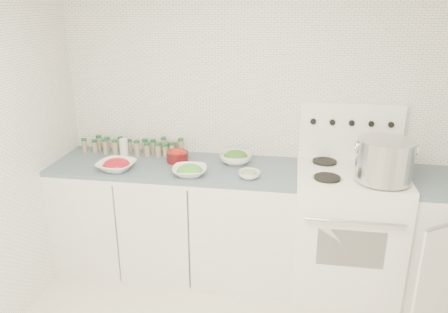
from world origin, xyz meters
The scene contains 12 objects.
room_walls centered at (0.00, 0.00, 1.56)m, with size 3.54×3.04×2.52m.
counter_left centered at (-0.82, 1.19, 0.45)m, with size 1.85×0.62×0.90m.
stove centered at (0.48, 1.19, 0.50)m, with size 0.76×0.70×1.36m.
stock_pot centered at (0.66, 1.02, 1.10)m, with size 0.39×0.37×0.28m.
bowl_tomato centered at (-1.21, 1.02, 0.94)m, with size 0.31×0.31×0.09m.
bowl_snowpea centered at (-0.66, 1.01, 0.94)m, with size 0.28×0.28×0.08m.
bowl_broccoli centered at (-0.37, 1.30, 0.95)m, with size 0.27×0.27×0.10m.
bowl_zucchini centered at (-0.24, 1.02, 0.93)m, with size 0.19×0.19×0.06m.
bowl_pepper centered at (-0.82, 1.26, 0.95)m, with size 0.17×0.17×0.10m.
salt_canister centered at (-1.28, 1.34, 0.97)m, with size 0.07×0.07×0.13m, color white.
tin_can centered at (-0.91, 1.45, 0.95)m, with size 0.08×0.08×0.10m, color gray.
spice_cluster centered at (-1.21, 1.39, 0.96)m, with size 0.84×0.16×0.13m.
Camera 1 is at (0.04, -1.81, 2.08)m, focal length 35.00 mm.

